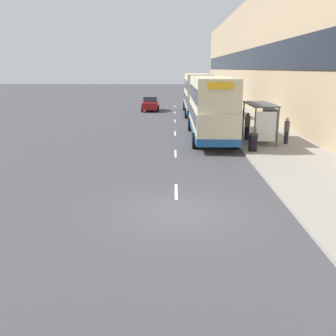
{
  "coord_description": "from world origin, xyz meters",
  "views": [
    {
      "loc": [
        -0.11,
        -12.23,
        4.86
      ],
      "look_at": [
        -0.57,
        17.77,
        -3.14
      ],
      "focal_mm": 40.0,
      "sensor_mm": 36.0,
      "label": 1
    }
  ],
  "objects_px": {
    "pedestrian_1": "(247,126)",
    "car_0": "(150,104)",
    "pedestrian_2": "(268,122)",
    "litter_bin": "(253,142)",
    "bus_shelter": "(263,116)",
    "double_decker_bus_near": "(211,107)",
    "double_decker_bus_ahead": "(197,93)",
    "pedestrian_at_shelter": "(287,130)"
  },
  "relations": [
    {
      "from": "car_0",
      "to": "pedestrian_2",
      "type": "xyz_separation_m",
      "value": [
        9.78,
        -16.67,
        0.17
      ]
    },
    {
      "from": "bus_shelter",
      "to": "litter_bin",
      "type": "relative_size",
      "value": 4.0
    },
    {
      "from": "pedestrian_1",
      "to": "pedestrian_2",
      "type": "bearing_deg",
      "value": 51.41
    },
    {
      "from": "pedestrian_at_shelter",
      "to": "litter_bin",
      "type": "relative_size",
      "value": 1.6
    },
    {
      "from": "bus_shelter",
      "to": "pedestrian_2",
      "type": "bearing_deg",
      "value": 71.16
    },
    {
      "from": "bus_shelter",
      "to": "double_decker_bus_near",
      "type": "height_order",
      "value": "double_decker_bus_near"
    },
    {
      "from": "double_decker_bus_ahead",
      "to": "pedestrian_1",
      "type": "xyz_separation_m",
      "value": [
        2.48,
        -15.91,
        -1.21
      ]
    },
    {
      "from": "bus_shelter",
      "to": "litter_bin",
      "type": "xyz_separation_m",
      "value": [
        -1.22,
        -2.97,
        -1.21
      ]
    },
    {
      "from": "pedestrian_at_shelter",
      "to": "car_0",
      "type": "bearing_deg",
      "value": 115.98
    },
    {
      "from": "double_decker_bus_ahead",
      "to": "pedestrian_2",
      "type": "xyz_separation_m",
      "value": [
        4.47,
        -13.41,
        -1.27
      ]
    },
    {
      "from": "car_0",
      "to": "bus_shelter",
      "type": "bearing_deg",
      "value": 113.44
    },
    {
      "from": "double_decker_bus_near",
      "to": "litter_bin",
      "type": "relative_size",
      "value": 10.23
    },
    {
      "from": "pedestrian_1",
      "to": "pedestrian_2",
      "type": "distance_m",
      "value": 3.2
    },
    {
      "from": "double_decker_bus_near",
      "to": "car_0",
      "type": "bearing_deg",
      "value": 106.36
    },
    {
      "from": "litter_bin",
      "to": "bus_shelter",
      "type": "bearing_deg",
      "value": 67.61
    },
    {
      "from": "pedestrian_1",
      "to": "litter_bin",
      "type": "height_order",
      "value": "pedestrian_1"
    },
    {
      "from": "bus_shelter",
      "to": "double_decker_bus_ahead",
      "type": "xyz_separation_m",
      "value": [
        -3.35,
        16.7,
        0.41
      ]
    },
    {
      "from": "double_decker_bus_near",
      "to": "pedestrian_1",
      "type": "xyz_separation_m",
      "value": [
        2.43,
        -0.93,
        -1.2
      ]
    },
    {
      "from": "double_decker_bus_near",
      "to": "pedestrian_at_shelter",
      "type": "relative_size",
      "value": 6.4
    },
    {
      "from": "car_0",
      "to": "pedestrian_1",
      "type": "distance_m",
      "value": 20.69
    },
    {
      "from": "pedestrian_1",
      "to": "pedestrian_at_shelter",
      "type": "bearing_deg",
      "value": -32.6
    },
    {
      "from": "bus_shelter",
      "to": "pedestrian_at_shelter",
      "type": "xyz_separation_m",
      "value": [
        1.4,
        -0.66,
        -0.88
      ]
    },
    {
      "from": "double_decker_bus_near",
      "to": "car_0",
      "type": "height_order",
      "value": "double_decker_bus_near"
    },
    {
      "from": "double_decker_bus_ahead",
      "to": "car_0",
      "type": "bearing_deg",
      "value": 148.41
    },
    {
      "from": "double_decker_bus_ahead",
      "to": "pedestrian_at_shelter",
      "type": "xyz_separation_m",
      "value": [
        4.75,
        -17.36,
        -1.29
      ]
    },
    {
      "from": "double_decker_bus_near",
      "to": "pedestrian_2",
      "type": "relative_size",
      "value": 6.29
    },
    {
      "from": "bus_shelter",
      "to": "pedestrian_2",
      "type": "xyz_separation_m",
      "value": [
        1.12,
        3.29,
        -0.86
      ]
    },
    {
      "from": "bus_shelter",
      "to": "pedestrian_1",
      "type": "relative_size",
      "value": 2.28
    },
    {
      "from": "pedestrian_at_shelter",
      "to": "pedestrian_1",
      "type": "xyz_separation_m",
      "value": [
        -2.27,
        1.45,
        0.08
      ]
    },
    {
      "from": "bus_shelter",
      "to": "pedestrian_at_shelter",
      "type": "distance_m",
      "value": 1.77
    },
    {
      "from": "pedestrian_1",
      "to": "litter_bin",
      "type": "xyz_separation_m",
      "value": [
        -0.35,
        -3.76,
        -0.41
      ]
    },
    {
      "from": "bus_shelter",
      "to": "double_decker_bus_near",
      "type": "xyz_separation_m",
      "value": [
        -3.3,
        1.72,
        0.41
      ]
    },
    {
      "from": "double_decker_bus_ahead",
      "to": "pedestrian_at_shelter",
      "type": "height_order",
      "value": "double_decker_bus_ahead"
    },
    {
      "from": "pedestrian_2",
      "to": "litter_bin",
      "type": "distance_m",
      "value": 6.69
    },
    {
      "from": "bus_shelter",
      "to": "litter_bin",
      "type": "height_order",
      "value": "bus_shelter"
    },
    {
      "from": "double_decker_bus_near",
      "to": "car_0",
      "type": "xyz_separation_m",
      "value": [
        -5.36,
        18.24,
        -1.44
      ]
    },
    {
      "from": "car_0",
      "to": "litter_bin",
      "type": "height_order",
      "value": "car_0"
    },
    {
      "from": "bus_shelter",
      "to": "litter_bin",
      "type": "distance_m",
      "value": 3.43
    },
    {
      "from": "bus_shelter",
      "to": "pedestrian_1",
      "type": "height_order",
      "value": "bus_shelter"
    },
    {
      "from": "pedestrian_1",
      "to": "car_0",
      "type": "bearing_deg",
      "value": 112.1
    },
    {
      "from": "pedestrian_2",
      "to": "pedestrian_1",
      "type": "bearing_deg",
      "value": -128.59
    },
    {
      "from": "double_decker_bus_near",
      "to": "pedestrian_1",
      "type": "distance_m",
      "value": 2.86
    }
  ]
}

